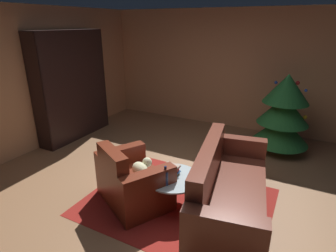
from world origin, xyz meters
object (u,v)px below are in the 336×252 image
bookshelf_unit (76,87)px  couch_red (228,194)px  armchair_red (132,182)px  coffee_table (173,179)px  book_stack_on_table (172,169)px  decorated_tree (283,113)px  bottle_on_table (165,177)px

bookshelf_unit → couch_red: 3.83m
armchair_red → coffee_table: (0.52, 0.19, 0.08)m
book_stack_on_table → decorated_tree: decorated_tree is taller
coffee_table → book_stack_on_table: 0.13m
book_stack_on_table → decorated_tree: (1.09, 2.32, 0.27)m
couch_red → coffee_table: size_ratio=2.86×
couch_red → decorated_tree: (0.34, 2.28, 0.43)m
book_stack_on_table → bottle_on_table: bottle_on_table is taller
bottle_on_table → decorated_tree: 2.79m
armchair_red → decorated_tree: (1.55, 2.57, 0.45)m
decorated_tree → book_stack_on_table: bearing=-115.1°
couch_red → book_stack_on_table: couch_red is taller
book_stack_on_table → decorated_tree: bearing=64.9°
armchair_red → couch_red: size_ratio=0.57×
couch_red → bottle_on_table: size_ratio=8.24×
armchair_red → couch_red: bearing=13.2°
coffee_table → bookshelf_unit: bearing=155.6°
decorated_tree → couch_red: bearing=-98.5°
bookshelf_unit → coffee_table: size_ratio=2.96×
couch_red → decorated_tree: 2.35m
couch_red → bottle_on_table: bearing=-157.2°
book_stack_on_table → bottle_on_table: 0.26m
couch_red → book_stack_on_table: bearing=-177.2°
bottle_on_table → decorated_tree: (1.04, 2.58, 0.24)m
couch_red → decorated_tree: bearing=81.5°
bookshelf_unit → couch_red: size_ratio=1.03×
armchair_red → couch_red: (1.21, 0.28, 0.02)m
bookshelf_unit → armchair_red: size_ratio=1.80×
book_stack_on_table → bottle_on_table: size_ratio=0.85×
bookshelf_unit → bottle_on_table: bookshelf_unit is taller
couch_red → coffee_table: couch_red is taller
decorated_tree → coffee_table: bearing=-113.5°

